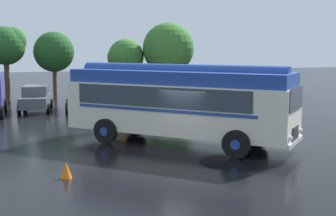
{
  "coord_description": "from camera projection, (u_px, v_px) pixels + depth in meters",
  "views": [
    {
      "loc": [
        -6.4,
        -18.04,
        4.3
      ],
      "look_at": [
        -0.17,
        2.46,
        1.4
      ],
      "focal_mm": 50.0,
      "sensor_mm": 36.0,
      "label": 1
    }
  ],
  "objects": [
    {
      "name": "tree_centre",
      "position": [
        53.0,
        52.0,
        37.04
      ],
      "size": [
        3.19,
        3.19,
        5.35
      ],
      "color": "#4C3823",
      "rests_on": "ground"
    },
    {
      "name": "vintage_bus",
      "position": [
        178.0,
        101.0,
        20.13
      ],
      "size": [
        8.95,
        8.77,
        3.49
      ],
      "color": "silver",
      "rests_on": "ground"
    },
    {
      "name": "puddle_patch",
      "position": [
        233.0,
        162.0,
        17.23
      ],
      "size": [
        2.54,
        2.54,
        0.01
      ],
      "primitive_type": "cylinder",
      "color": "black",
      "rests_on": "ground"
    },
    {
      "name": "ground_plane",
      "position": [
        189.0,
        149.0,
        19.53
      ],
      "size": [
        120.0,
        120.0,
        0.0
      ],
      "primitive_type": "plane",
      "color": "black"
    },
    {
      "name": "car_far_right",
      "position": [
        164.0,
        94.0,
        33.27
      ],
      "size": [
        2.21,
        4.32,
        1.66
      ],
      "color": "silver",
      "rests_on": "ground"
    },
    {
      "name": "tree_left_of_centre",
      "position": [
        7.0,
        45.0,
        35.88
      ],
      "size": [
        3.06,
        2.97,
        5.73
      ],
      "color": "#4C3823",
      "rests_on": "ground"
    },
    {
      "name": "tree_far_right",
      "position": [
        168.0,
        49.0,
        38.14
      ],
      "size": [
        4.2,
        4.2,
        6.12
      ],
      "color": "#4C3823",
      "rests_on": "ground"
    },
    {
      "name": "traffic_cone",
      "position": [
        66.0,
        170.0,
        15.15
      ],
      "size": [
        0.36,
        0.36,
        0.55
      ],
      "primitive_type": "cone",
      "color": "orange",
      "rests_on": "ground"
    },
    {
      "name": "tree_right_of_centre",
      "position": [
        124.0,
        57.0,
        38.26
      ],
      "size": [
        3.07,
        2.96,
        4.8
      ],
      "color": "#4C3823",
      "rests_on": "ground"
    },
    {
      "name": "car_near_left",
      "position": [
        36.0,
        98.0,
        30.58
      ],
      "size": [
        2.36,
        4.38,
        1.66
      ],
      "color": "#4C5156",
      "rests_on": "ground"
    },
    {
      "name": "car_mid_left",
      "position": [
        81.0,
        97.0,
        30.97
      ],
      "size": [
        2.29,
        4.36,
        1.66
      ],
      "color": "#4C5156",
      "rests_on": "ground"
    },
    {
      "name": "car_mid_right",
      "position": [
        119.0,
        95.0,
        32.17
      ],
      "size": [
        2.36,
        4.38,
        1.66
      ],
      "color": "maroon",
      "rests_on": "ground"
    }
  ]
}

